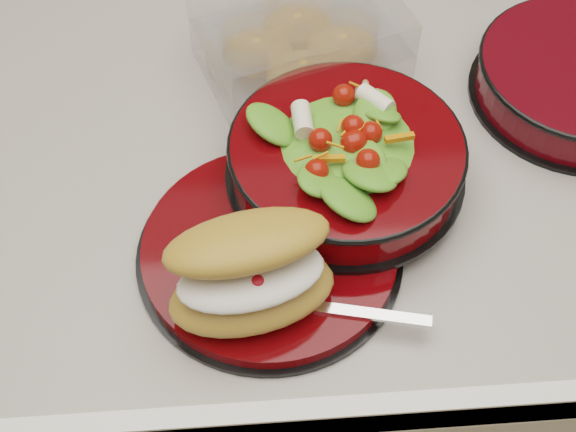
{
  "coord_description": "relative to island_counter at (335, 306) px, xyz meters",
  "views": [
    {
      "loc": [
        -0.12,
        -0.65,
        1.58
      ],
      "look_at": [
        -0.09,
        -0.17,
        0.94
      ],
      "focal_mm": 50.0,
      "sensor_mm": 36.0,
      "label": 1
    }
  ],
  "objects": [
    {
      "name": "dinner_plate",
      "position": [
        -0.11,
        -0.19,
        0.46
      ],
      "size": [
        0.27,
        0.27,
        0.02
      ],
      "rotation": [
        0.0,
        0.0,
        -0.07
      ],
      "color": "black",
      "rests_on": "island_counter"
    },
    {
      "name": "island_counter",
      "position": [
        0.0,
        0.0,
        0.0
      ],
      "size": [
        1.24,
        0.74,
        0.9
      ],
      "color": "beige",
      "rests_on": "ground"
    },
    {
      "name": "pastry_box",
      "position": [
        -0.06,
        0.08,
        0.49
      ],
      "size": [
        0.26,
        0.22,
        0.09
      ],
      "rotation": [
        0.0,
        0.0,
        0.31
      ],
      "color": "white",
      "rests_on": "island_counter"
    },
    {
      "name": "fork",
      "position": [
        -0.05,
        -0.27,
        0.47
      ],
      "size": [
        0.16,
        0.05,
        0.0
      ],
      "rotation": [
        0.0,
        0.0,
        1.35
      ],
      "color": "silver",
      "rests_on": "dinner_plate"
    },
    {
      "name": "salad_bowl",
      "position": [
        -0.02,
        -0.11,
        0.5
      ],
      "size": [
        0.25,
        0.25,
        0.1
      ],
      "rotation": [
        0.0,
        0.0,
        0.04
      ],
      "color": "black",
      "rests_on": "dinner_plate"
    },
    {
      "name": "croissant",
      "position": [
        -0.13,
        -0.25,
        0.51
      ],
      "size": [
        0.17,
        0.13,
        0.1
      ],
      "rotation": [
        0.0,
        0.0,
        0.2
      ],
      "color": "#C18B3B",
      "rests_on": "dinner_plate"
    }
  ]
}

